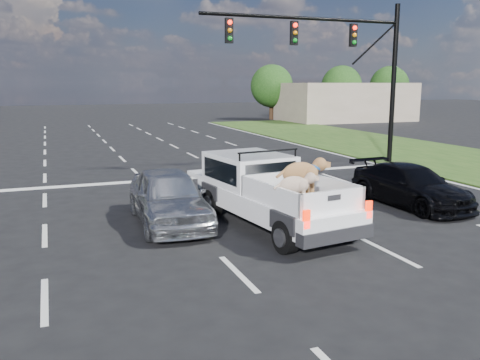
% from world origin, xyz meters
% --- Properties ---
extents(ground, '(160.00, 160.00, 0.00)m').
position_xyz_m(ground, '(0.00, 0.00, 0.00)').
color(ground, black).
rests_on(ground, ground).
extents(road_markings, '(17.75, 60.00, 0.01)m').
position_xyz_m(road_markings, '(0.00, 6.56, 0.01)').
color(road_markings, silver).
rests_on(road_markings, ground).
extents(traffic_signal, '(9.11, 0.31, 7.00)m').
position_xyz_m(traffic_signal, '(7.20, 10.50, 4.73)').
color(traffic_signal, black).
rests_on(traffic_signal, ground).
extents(building_right, '(12.00, 7.00, 3.60)m').
position_xyz_m(building_right, '(22.00, 34.00, 1.80)').
color(building_right, tan).
rests_on(building_right, ground).
extents(tree_far_d, '(4.20, 4.20, 5.40)m').
position_xyz_m(tree_far_d, '(16.00, 38.00, 3.29)').
color(tree_far_d, '#332114').
rests_on(tree_far_d, ground).
extents(tree_far_e, '(4.20, 4.20, 5.40)m').
position_xyz_m(tree_far_e, '(24.00, 38.00, 3.29)').
color(tree_far_e, '#332114').
rests_on(tree_far_e, ground).
extents(tree_far_f, '(4.20, 4.20, 5.40)m').
position_xyz_m(tree_far_f, '(30.00, 38.00, 3.29)').
color(tree_far_f, '#332114').
rests_on(tree_far_f, ground).
extents(pickup_truck, '(2.57, 5.42, 1.95)m').
position_xyz_m(pickup_truck, '(0.16, 2.89, 0.92)').
color(pickup_truck, black).
rests_on(pickup_truck, ground).
extents(silver_sedan, '(1.84, 4.30, 1.45)m').
position_xyz_m(silver_sedan, '(-2.20, 3.93, 0.72)').
color(silver_sedan, '#B4B7BC').
rests_on(silver_sedan, ground).
extents(black_coupe, '(1.98, 4.29, 1.22)m').
position_xyz_m(black_coupe, '(5.00, 3.37, 0.61)').
color(black_coupe, black).
rests_on(black_coupe, ground).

